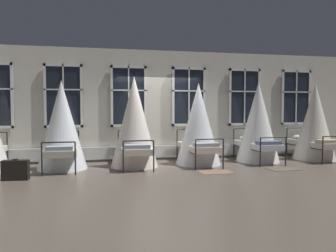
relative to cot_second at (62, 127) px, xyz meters
The scene contains 11 objects.
ground 2.98m from the cot_second, ahead, with size 25.73×25.73×0.00m, color brown.
back_wall_with_windows 3.04m from the cot_second, 21.79° to the left, with size 13.87×0.10×3.31m, color beige.
window_bank 2.94m from the cot_second, 19.63° to the left, with size 10.36×0.10×2.75m.
cot_second is the anchor object (origin of this frame).
cot_third 1.87m from the cot_second, ahead, with size 1.27×1.86×2.42m.
cot_fourth 3.67m from the cot_second, ahead, with size 1.27×1.85×2.27m.
cot_fifth 5.53m from the cot_second, ahead, with size 1.27×1.86×2.34m.
cot_sixth 7.40m from the cot_second, ahead, with size 1.27×1.85×2.31m.
rug_fourth 4.08m from the cot_second, 19.75° to the right, with size 0.80×0.56×0.01m, color brown.
rug_fifth 5.82m from the cot_second, 13.44° to the right, with size 0.80×0.56×0.01m, color brown.
suitcase_dark 1.74m from the cot_second, 127.23° to the right, with size 0.58×0.27×0.47m.
Camera 1 is at (-2.10, -9.32, 1.61)m, focal length 36.93 mm.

